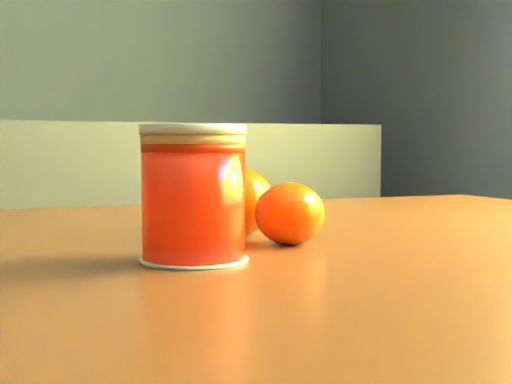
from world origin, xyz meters
name	(u,v)px	position (x,y,z in m)	size (l,w,h in m)	color
table	(218,365)	(0.88, 0.33, 0.68)	(1.06, 0.76, 0.78)	brown
juice_glass	(194,195)	(0.83, 0.25, 0.82)	(0.07, 0.07, 0.09)	#FB1E05
orange_front	(237,201)	(0.91, 0.37, 0.81)	(0.07, 0.07, 0.06)	#E94804
orange_back	(290,214)	(0.92, 0.29, 0.80)	(0.06, 0.06, 0.05)	#E94804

